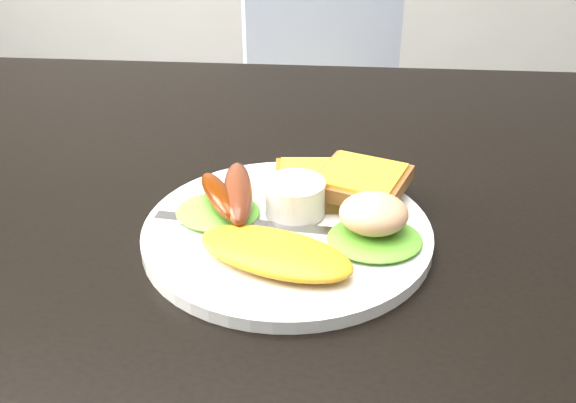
{
  "coord_description": "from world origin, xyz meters",
  "views": [
    {
      "loc": [
        0.15,
        -0.56,
        1.08
      ],
      "look_at": [
        0.11,
        -0.06,
        0.78
      ],
      "focal_mm": 42.0,
      "sensor_mm": 36.0,
      "label": 1
    }
  ],
  "objects_px": {
    "dining_table": "(182,213)",
    "plate": "(287,233)",
    "dining_chair": "(319,145)",
    "person": "(357,22)"
  },
  "relations": [
    {
      "from": "dining_table",
      "to": "person",
      "type": "bearing_deg",
      "value": 77.66
    },
    {
      "from": "dining_table",
      "to": "plate",
      "type": "height_order",
      "value": "plate"
    },
    {
      "from": "dining_table",
      "to": "plate",
      "type": "bearing_deg",
      "value": -31.26
    },
    {
      "from": "dining_table",
      "to": "dining_chair",
      "type": "distance_m",
      "value": 0.82
    },
    {
      "from": "dining_table",
      "to": "plate",
      "type": "distance_m",
      "value": 0.13
    },
    {
      "from": "plate",
      "to": "person",
      "type": "bearing_deg",
      "value": 85.38
    },
    {
      "from": "plate",
      "to": "dining_chair",
      "type": "bearing_deg",
      "value": 89.84
    },
    {
      "from": "person",
      "to": "dining_table",
      "type": "bearing_deg",
      "value": 66.12
    },
    {
      "from": "dining_chair",
      "to": "person",
      "type": "relative_size",
      "value": 0.26
    },
    {
      "from": "person",
      "to": "plate",
      "type": "relative_size",
      "value": 5.5
    }
  ]
}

